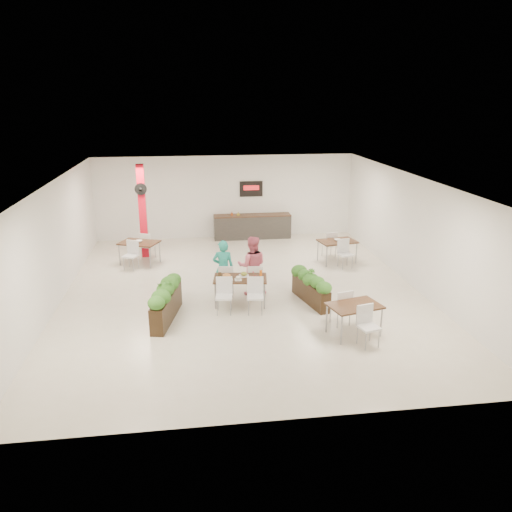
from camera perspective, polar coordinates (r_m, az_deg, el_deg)
The scene contains 12 objects.
ground at distance 14.30m, azimuth -1.51°, elevation -4.12°, with size 12.00×12.00×0.00m, color beige.
room_shell at distance 13.69m, azimuth -1.58°, elevation 3.71°, with size 10.10×12.10×3.22m.
red_column at distance 17.46m, azimuth -12.82°, elevation 5.12°, with size 0.40×0.41×3.20m.
service_counter at distance 19.61m, azimuth -0.43°, elevation 3.47°, with size 3.00×0.64×2.20m.
main_table at distance 13.27m, azimuth -1.86°, elevation -2.96°, with size 1.49×1.77×0.92m.
diner_man at distance 13.79m, azimuth -3.76°, elevation -1.42°, with size 0.59×0.39×1.61m, color teal.
diner_woman at distance 13.85m, azimuth -0.46°, elevation -1.13°, with size 0.82×0.64×1.69m, color #E5657F.
planter_left at distance 12.60m, azimuth -10.23°, elevation -4.95°, with size 0.76×2.04×1.09m.
planter_right at distance 13.50m, azimuth 6.28°, elevation -3.36°, with size 0.73×1.80×0.96m.
side_table_a at distance 16.95m, azimuth -13.20°, elevation 1.19°, with size 1.46×1.65×0.92m.
side_table_b at distance 16.88m, azimuth 9.27°, elevation 1.35°, with size 1.33×1.67×0.92m.
side_table_c at distance 11.81m, azimuth 11.18°, elevation -6.06°, with size 1.34×1.67×0.92m.
Camera 1 is at (-1.42, -13.20, 5.32)m, focal length 35.00 mm.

